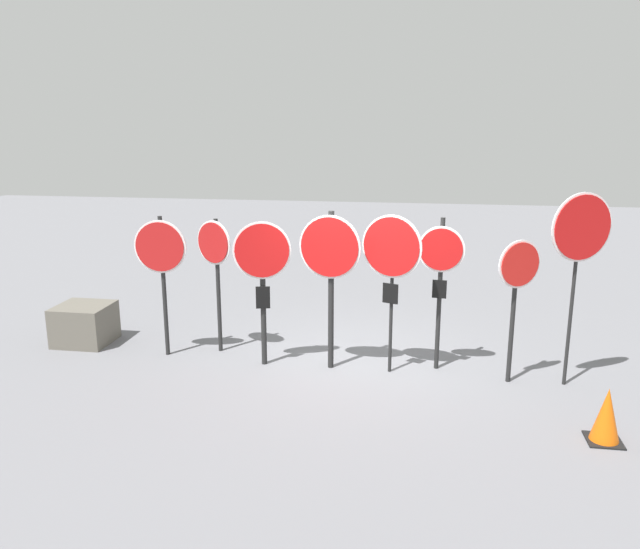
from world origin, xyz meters
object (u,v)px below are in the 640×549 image
at_px(stop_sign_3, 330,261).
at_px(stop_sign_7, 581,238).
at_px(storage_crate, 85,324).
at_px(stop_sign_1, 215,256).
at_px(stop_sign_0, 161,257).
at_px(stop_sign_2, 262,267).
at_px(stop_sign_5, 441,266).
at_px(stop_sign_4, 391,255).
at_px(stop_sign_6, 518,280).
at_px(traffic_cone_0, 606,415).

xyz_separation_m(stop_sign_3, stop_sign_7, (3.39, -0.10, 0.46)).
bearing_deg(storage_crate, stop_sign_1, -1.13).
bearing_deg(stop_sign_0, stop_sign_2, -7.15).
bearing_deg(stop_sign_1, storage_crate, -154.12).
height_order(stop_sign_1, stop_sign_5, stop_sign_5).
relative_size(stop_sign_4, stop_sign_6, 1.14).
height_order(stop_sign_1, stop_sign_4, stop_sign_4).
bearing_deg(stop_sign_3, stop_sign_2, -168.30).
relative_size(stop_sign_2, stop_sign_7, 0.81).
bearing_deg(stop_sign_6, traffic_cone_0, -91.56).
bearing_deg(stop_sign_2, storage_crate, 158.60).
height_order(stop_sign_0, stop_sign_2, stop_sign_0).
distance_m(stop_sign_1, stop_sign_5, 3.47).
bearing_deg(stop_sign_2, stop_sign_1, 140.07).
height_order(stop_sign_5, stop_sign_6, stop_sign_5).
xyz_separation_m(stop_sign_3, storage_crate, (-4.22, 0.48, -1.34)).
relative_size(stop_sign_2, stop_sign_5, 0.97).
distance_m(stop_sign_2, stop_sign_7, 4.44).
relative_size(stop_sign_0, storage_crate, 2.58).
xyz_separation_m(stop_sign_3, stop_sign_6, (2.62, -0.12, -0.15)).
bearing_deg(stop_sign_3, stop_sign_7, 8.70).
xyz_separation_m(stop_sign_6, storage_crate, (-6.85, 0.59, -1.19)).
relative_size(stop_sign_6, stop_sign_7, 0.76).
xyz_separation_m(stop_sign_3, stop_sign_4, (0.88, -0.02, 0.11)).
xyz_separation_m(stop_sign_1, storage_crate, (-2.34, 0.05, -1.25)).
bearing_deg(stop_sign_0, storage_crate, 165.44).
bearing_deg(stop_sign_7, stop_sign_0, 152.24).
xyz_separation_m(stop_sign_2, traffic_cone_0, (4.48, -1.67, -1.22)).
bearing_deg(stop_sign_4, stop_sign_2, -160.01).
distance_m(stop_sign_0, stop_sign_6, 5.27).
height_order(stop_sign_2, storage_crate, stop_sign_2).
height_order(stop_sign_2, stop_sign_7, stop_sign_7).
relative_size(stop_sign_5, stop_sign_7, 0.84).
height_order(stop_sign_4, stop_sign_5, stop_sign_4).
height_order(stop_sign_1, storage_crate, stop_sign_1).
relative_size(stop_sign_6, traffic_cone_0, 3.14).
distance_m(stop_sign_0, stop_sign_1, 0.82).
bearing_deg(stop_sign_6, stop_sign_5, 131.83).
xyz_separation_m(traffic_cone_0, storage_crate, (-7.70, 2.17, 0.00)).
xyz_separation_m(stop_sign_0, stop_sign_4, (3.53, -0.15, 0.17)).
distance_m(stop_sign_1, stop_sign_4, 2.81).
height_order(stop_sign_5, traffic_cone_0, stop_sign_5).
height_order(stop_sign_0, traffic_cone_0, stop_sign_0).
relative_size(stop_sign_2, stop_sign_4, 0.94).
relative_size(stop_sign_0, stop_sign_5, 0.97).
bearing_deg(storage_crate, stop_sign_7, -4.35).
bearing_deg(stop_sign_1, stop_sign_2, -0.33).
height_order(stop_sign_6, stop_sign_7, stop_sign_7).
bearing_deg(stop_sign_5, stop_sign_7, -3.64).
distance_m(stop_sign_6, traffic_cone_0, 2.15).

